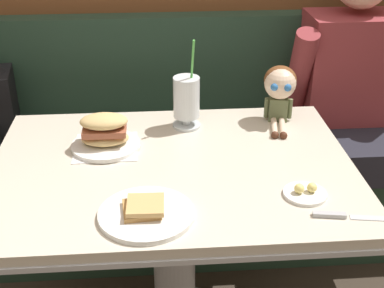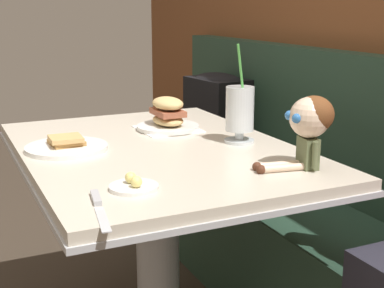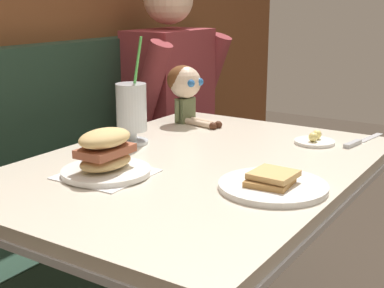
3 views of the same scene
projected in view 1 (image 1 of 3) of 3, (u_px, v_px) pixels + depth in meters
name	position (u px, v px, depth m)	size (l,w,h in m)	color
booth_bench	(168.00, 175.00, 2.35)	(2.60, 0.48, 1.00)	#233D2D
diner_table	(174.00, 218.00, 1.70)	(1.11, 0.81, 0.74)	beige
toast_plate	(146.00, 213.00, 1.37)	(0.25, 0.25, 0.04)	white
milkshake_glass	(187.00, 99.00, 1.79)	(0.10, 0.10, 0.32)	silver
sandwich_plate	(105.00, 135.00, 1.68)	(0.22, 0.22, 0.12)	white
butter_saucer	(305.00, 192.00, 1.45)	(0.12, 0.12, 0.04)	white
butter_knife	(343.00, 216.00, 1.37)	(0.24, 0.06, 0.01)	silver
seated_doll	(280.00, 86.00, 1.83)	(0.13, 0.23, 0.20)	#5B6642
diner_patron	(351.00, 86.00, 2.17)	(0.55, 0.48, 0.81)	maroon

